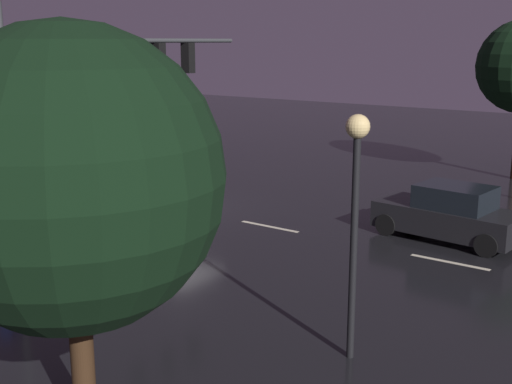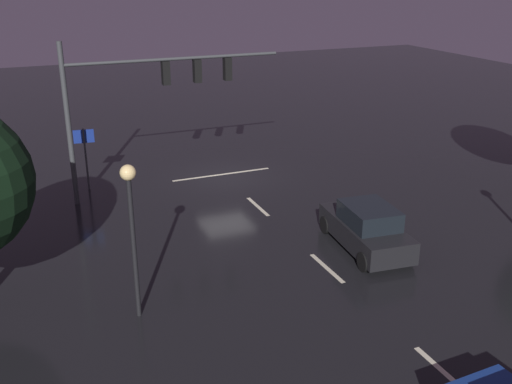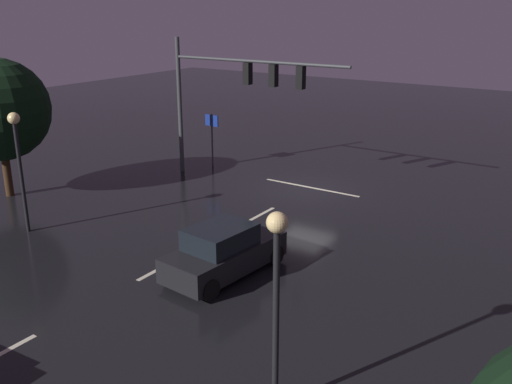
{
  "view_description": "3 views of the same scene",
  "coord_description": "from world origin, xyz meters",
  "px_view_note": "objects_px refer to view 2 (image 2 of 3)",
  "views": [
    {
      "loc": [
        16.91,
        15.76,
        5.9
      ],
      "look_at": [
        0.75,
        4.0,
        1.3
      ],
      "focal_mm": 46.13,
      "sensor_mm": 36.0,
      "label": 1
    },
    {
      "loc": [
        9.2,
        25.63,
        9.6
      ],
      "look_at": [
        0.53,
        5.06,
        1.11
      ],
      "focal_mm": 41.8,
      "sensor_mm": 36.0,
      "label": 2
    },
    {
      "loc": [
        -12.19,
        22.65,
        8.37
      ],
      "look_at": [
        -0.51,
        5.04,
        1.4
      ],
      "focal_mm": 40.04,
      "sensor_mm": 36.0,
      "label": 3
    }
  ],
  "objects_px": {
    "traffic_signal_assembly": "(149,88)",
    "street_lamp_right_kerb": "(131,212)",
    "route_sign": "(85,146)",
    "car_approaching": "(366,228)"
  },
  "relations": [
    {
      "from": "car_approaching",
      "to": "street_lamp_right_kerb",
      "type": "xyz_separation_m",
      "value": [
        8.54,
        1.22,
        2.49
      ]
    },
    {
      "from": "car_approaching",
      "to": "route_sign",
      "type": "bearing_deg",
      "value": -50.72
    },
    {
      "from": "traffic_signal_assembly",
      "to": "street_lamp_right_kerb",
      "type": "relative_size",
      "value": 2.03
    },
    {
      "from": "traffic_signal_assembly",
      "to": "route_sign",
      "type": "xyz_separation_m",
      "value": [
        2.69,
        -1.65,
        -2.72
      ]
    },
    {
      "from": "traffic_signal_assembly",
      "to": "street_lamp_right_kerb",
      "type": "height_order",
      "value": "traffic_signal_assembly"
    },
    {
      "from": "traffic_signal_assembly",
      "to": "route_sign",
      "type": "distance_m",
      "value": 4.16
    },
    {
      "from": "traffic_signal_assembly",
      "to": "car_approaching",
      "type": "bearing_deg",
      "value": 123.47
    },
    {
      "from": "car_approaching",
      "to": "route_sign",
      "type": "relative_size",
      "value": 1.58
    },
    {
      "from": "car_approaching",
      "to": "street_lamp_right_kerb",
      "type": "height_order",
      "value": "street_lamp_right_kerb"
    },
    {
      "from": "traffic_signal_assembly",
      "to": "car_approaching",
      "type": "distance_m",
      "value": 10.99
    }
  ]
}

